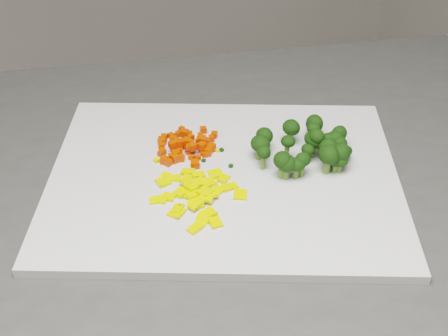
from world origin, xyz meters
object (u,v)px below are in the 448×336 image
carrot_pile (188,141)px  broccoli_pile (305,142)px  cutting_board (224,178)px  pepper_pile (195,194)px

carrot_pile → broccoli_pile: 0.15m
cutting_board → carrot_pile: (-0.02, 0.07, 0.02)m
cutting_board → pepper_pile: (-0.05, -0.03, 0.01)m
broccoli_pile → carrot_pile: bearing=142.8°
carrot_pile → pepper_pile: (-0.04, -0.10, -0.01)m
carrot_pile → broccoli_pile: bearing=-37.2°
cutting_board → pepper_pile: pepper_pile is taller
cutting_board → broccoli_pile: 0.11m
cutting_board → carrot_pile: size_ratio=4.50×
cutting_board → broccoli_pile: bearing=-11.4°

